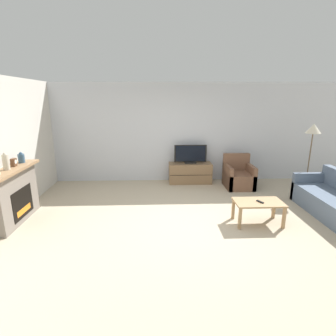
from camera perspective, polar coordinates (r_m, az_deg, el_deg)
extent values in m
plane|color=tan|center=(5.08, 5.10, -11.87)|extent=(24.00, 24.00, 0.00)
cube|color=silver|center=(7.33, 2.62, 7.62)|extent=(12.00, 0.06, 2.70)
cube|color=slate|center=(5.72, -30.55, -5.39)|extent=(0.29, 1.30, 1.00)
cube|color=black|center=(5.69, -29.05, -6.58)|extent=(0.01, 0.71, 0.55)
cube|color=orange|center=(5.74, -28.84, -8.00)|extent=(0.01, 0.50, 0.11)
cube|color=#93704C|center=(5.56, -30.99, -0.29)|extent=(0.41, 1.42, 0.05)
cylinder|color=beige|center=(5.44, -31.83, 1.07)|extent=(0.11, 0.11, 0.28)
sphere|color=beige|center=(5.41, -32.04, 2.56)|extent=(0.06, 0.06, 0.06)
cylinder|color=#385670|center=(5.91, -29.31, 1.83)|extent=(0.12, 0.12, 0.17)
sphere|color=#385670|center=(5.89, -29.42, 2.73)|extent=(0.07, 0.07, 0.07)
cube|color=brown|center=(5.66, -30.55, 1.06)|extent=(0.07, 0.11, 0.15)
cylinder|color=white|center=(5.64, -30.22, 1.18)|extent=(0.00, 0.08, 0.08)
cube|color=brown|center=(7.29, 4.82, -1.07)|extent=(1.17, 0.44, 0.56)
cube|color=black|center=(7.08, 5.04, -1.58)|extent=(1.15, 0.01, 0.01)
cube|color=black|center=(7.22, 4.87, 1.20)|extent=(0.31, 0.18, 0.04)
cube|color=black|center=(7.16, 4.92, 3.17)|extent=(0.88, 0.03, 0.47)
cube|color=black|center=(7.15, 4.93, 3.15)|extent=(0.81, 0.01, 0.42)
cube|color=brown|center=(7.15, 15.11, -2.55)|extent=(0.70, 0.76, 0.40)
cube|color=brown|center=(7.32, 14.63, 1.36)|extent=(0.70, 0.14, 0.45)
cube|color=brown|center=(7.03, 12.83, -1.81)|extent=(0.10, 0.76, 0.60)
cube|color=brown|center=(7.21, 17.44, -1.72)|extent=(0.10, 0.76, 0.60)
cube|color=#A37F56|center=(5.17, 19.13, -7.07)|extent=(0.88, 0.51, 0.03)
cube|color=#A37F56|center=(4.94, 15.38, -10.57)|extent=(0.05, 0.05, 0.41)
cube|color=#A37F56|center=(5.23, 23.93, -9.88)|extent=(0.05, 0.05, 0.41)
cube|color=#A37F56|center=(5.31, 14.01, -8.62)|extent=(0.05, 0.05, 0.41)
cube|color=#A37F56|center=(5.58, 22.04, -8.11)|extent=(0.05, 0.05, 0.41)
cube|color=black|center=(5.13, 19.42, -6.93)|extent=(0.11, 0.15, 0.02)
cube|color=slate|center=(6.89, 28.55, -3.51)|extent=(0.84, 0.11, 0.64)
cylinder|color=black|center=(7.34, 27.55, -4.89)|extent=(0.30, 0.30, 0.01)
cylinder|color=brown|center=(7.14, 28.27, 0.77)|extent=(0.03, 0.03, 1.48)
cone|color=beige|center=(7.01, 29.13, 7.52)|extent=(0.34, 0.34, 0.22)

